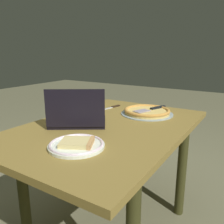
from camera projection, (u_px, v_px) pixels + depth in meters
ground_plane at (108, 224)px, 1.59m from camera, size 12.00×12.00×0.00m
dining_table at (108, 139)px, 1.44m from camera, size 1.31×0.88×0.70m
laptop at (77, 118)px, 1.40m from camera, size 0.39×0.41×0.23m
pizza_plate at (77, 145)px, 1.08m from camera, size 0.26×0.26×0.04m
pizza_tray at (147, 111)px, 1.66m from camera, size 0.36×0.36×0.04m
table_knife at (112, 107)px, 1.85m from camera, size 0.21×0.06×0.01m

